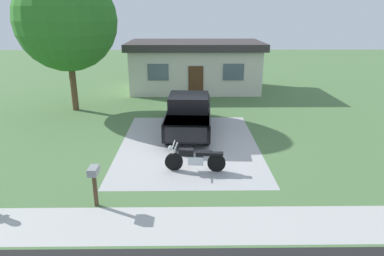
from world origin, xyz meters
The scene contains 8 objects.
ground_plane centered at (0.00, 0.00, 0.00)m, with size 80.00×80.00×0.00m, color #4C7140.
driveway_pad centered at (0.00, 0.00, 0.00)m, with size 5.95×8.23×0.01m, color #A7A7A7.
sidewalk_strip centered at (0.00, -6.00, 0.00)m, with size 36.00×1.80×0.01m, color #AFAFAA.
motorcycle centered at (0.20, -2.60, 0.47)m, with size 2.21×0.70×1.09m.
pickup_truck centered at (0.02, 1.90, 0.95)m, with size 2.28×5.72×1.90m.
mailbox centered at (-2.79, -4.97, 0.98)m, with size 0.26×0.48×1.26m.
shade_tree centered at (-6.69, 5.80, 5.07)m, with size 5.53×5.53×7.84m.
neighbor_house centered at (0.49, 11.48, 1.79)m, with size 9.60×5.60×3.50m.
Camera 1 is at (-0.04, -14.13, 5.52)m, focal length 32.40 mm.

